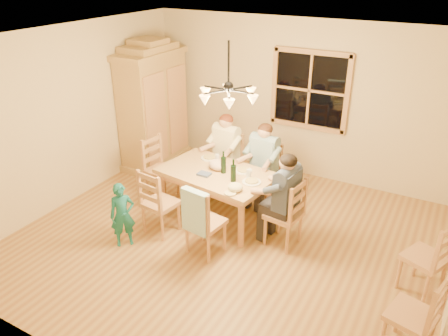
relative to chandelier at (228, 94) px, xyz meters
The scene contains 31 objects.
floor 2.08m from the chandelier, ahead, with size 5.50×5.50×0.00m, color #996637.
ceiling 0.62m from the chandelier, ahead, with size 5.50×5.00×0.02m, color white.
wall_back 2.60m from the chandelier, 90.00° to the left, with size 5.50×0.02×2.70m, color beige.
wall_left 2.84m from the chandelier, behind, with size 0.02×5.00×2.70m, color beige.
window 2.53m from the chandelier, 85.36° to the left, with size 1.30×0.06×1.30m.
chandelier is the anchor object (origin of this frame).
armoire 3.08m from the chandelier, 146.54° to the left, with size 0.66×1.40×2.30m.
dining_table 1.55m from the chandelier, 134.15° to the left, with size 1.74×1.20×0.76m.
chair_far_left 2.29m from the chandelier, 120.14° to the left, with size 0.49×0.47×0.99m.
chair_far_right 2.12m from the chandelier, 90.62° to the left, with size 0.49×0.47×0.99m.
chair_near_left 2.02m from the chandelier, 164.01° to the right, with size 0.49×0.47×0.99m.
chair_near_right 1.82m from the chandelier, 108.60° to the right, with size 0.49×0.47×0.99m.
chair_end_left 2.42m from the chandelier, 159.13° to the left, with size 0.47×0.49×0.99m.
chair_end_right 1.93m from the chandelier, 22.81° to the left, with size 0.47×0.49×0.99m.
adult_woman 1.90m from the chandelier, 120.14° to the left, with size 0.43×0.47×0.87m.
adult_plaid_man 1.69m from the chandelier, 90.62° to the left, with size 0.43×0.47×0.87m.
adult_slate_man 1.45m from the chandelier, 22.81° to the left, with size 0.47×0.43×0.87m.
towel 1.50m from the chandelier, 105.03° to the right, with size 0.38×0.10×0.58m, color #A8D6E4.
wine_bottle_a 1.28m from the chandelier, 125.37° to the left, with size 0.08×0.08×0.33m, color black.
wine_bottle_b 1.19m from the chandelier, 104.72° to the left, with size 0.08×0.08×0.33m, color black.
plate_woman 1.70m from the chandelier, 133.96° to the left, with size 0.26×0.26×0.02m, color white.
plate_plaid 1.46m from the chandelier, 98.62° to the left, with size 0.26×0.26×0.02m, color white.
plate_slate 1.37m from the chandelier, 66.50° to the left, with size 0.26×0.26×0.02m, color white.
wine_glass_a 1.54m from the chandelier, 128.67° to the left, with size 0.06×0.06×0.14m, color silver.
wine_glass_b 1.33m from the chandelier, 81.19° to the left, with size 0.06×0.06×0.14m, color silver.
cap 1.27m from the chandelier, 38.40° to the left, with size 0.20×0.20×0.11m, color beige.
napkin 1.43m from the chandelier, 153.77° to the left, with size 0.18×0.14×0.03m, color #45527E.
cloth_bundle 1.41m from the chandelier, 131.24° to the left, with size 0.28×0.22×0.15m, color beige.
child 2.15m from the chandelier, 146.96° to the right, with size 0.33×0.22×0.91m, color #186A70.
chair_spare_front 3.13m from the chandelier, 18.40° to the right, with size 0.51×0.53×0.99m.
chair_spare_back 3.03m from the chandelier, ahead, with size 0.56×0.57×0.99m.
Camera 1 is at (2.41, -4.43, 3.53)m, focal length 35.00 mm.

